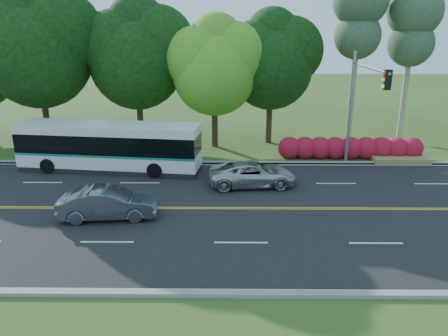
{
  "coord_description": "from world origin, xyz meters",
  "views": [
    {
      "loc": [
        -1.05,
        -19.47,
        8.53
      ],
      "look_at": [
        -1.25,
        2.0,
        1.41
      ],
      "focal_mm": 35.0,
      "sensor_mm": 36.0,
      "label": 1
    }
  ],
  "objects_px": {
    "traffic_signal": "(361,95)",
    "suv": "(253,174)",
    "transit_bus": "(109,147)",
    "sedan": "(108,203)"
  },
  "relations": [
    {
      "from": "traffic_signal",
      "to": "sedan",
      "type": "height_order",
      "value": "traffic_signal"
    },
    {
      "from": "transit_bus",
      "to": "sedan",
      "type": "xyz_separation_m",
      "value": [
        1.69,
        -6.94,
        -0.69
      ]
    },
    {
      "from": "suv",
      "to": "transit_bus",
      "type": "bearing_deg",
      "value": 67.65
    },
    {
      "from": "traffic_signal",
      "to": "suv",
      "type": "bearing_deg",
      "value": -160.33
    },
    {
      "from": "transit_bus",
      "to": "traffic_signal",
      "type": "bearing_deg",
      "value": 5.28
    },
    {
      "from": "transit_bus",
      "to": "suv",
      "type": "height_order",
      "value": "transit_bus"
    },
    {
      "from": "transit_bus",
      "to": "sedan",
      "type": "height_order",
      "value": "transit_bus"
    },
    {
      "from": "traffic_signal",
      "to": "sedan",
      "type": "xyz_separation_m",
      "value": [
        -13.02,
        -6.54,
        -3.93
      ]
    },
    {
      "from": "traffic_signal",
      "to": "suv",
      "type": "relative_size",
      "value": 1.47
    },
    {
      "from": "suv",
      "to": "sedan",
      "type": "bearing_deg",
      "value": 117.05
    }
  ]
}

